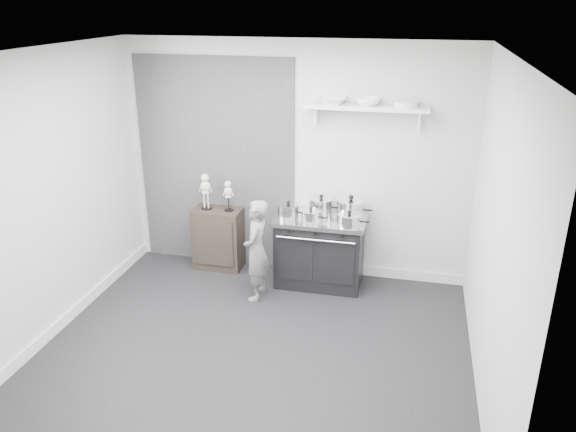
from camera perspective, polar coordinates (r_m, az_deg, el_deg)
name	(u,v)px	position (r m, az deg, el deg)	size (l,w,h in m)	color
ground	(253,350)	(5.44, -3.56, -13.47)	(4.00, 4.00, 0.00)	black
room_shell	(244,179)	(4.86, -4.52, 3.75)	(4.02, 3.62, 2.71)	beige
wall_shelf	(367,108)	(6.06, 7.99, 10.78)	(1.30, 0.26, 0.24)	silver
stove	(320,250)	(6.41, 3.25, -3.49)	(1.01, 0.63, 0.81)	black
side_cabinet	(218,238)	(6.85, -7.08, -2.27)	(0.58, 0.34, 0.75)	black
child	(256,250)	(6.04, -3.22, -3.49)	(0.41, 0.27, 1.13)	slate
pot_front_left	(288,211)	(6.20, 0.04, 0.53)	(0.32, 0.24, 0.20)	silver
pot_back_left	(321,206)	(6.34, 3.39, 1.05)	(0.36, 0.27, 0.22)	silver
pot_back_right	(351,208)	(6.27, 6.38, 0.81)	(0.40, 0.32, 0.25)	silver
pot_front_right	(349,220)	(6.03, 6.23, -0.38)	(0.34, 0.25, 0.18)	silver
pot_front_center	(311,216)	(6.12, 2.33, 0.01)	(0.29, 0.20, 0.16)	silver
skeleton_full	(206,189)	(6.67, -8.38, 2.75)	(0.14, 0.09, 0.50)	beige
skeleton_torso	(228,194)	(6.59, -6.08, 2.27)	(0.12, 0.08, 0.42)	beige
bowl_large	(332,100)	(6.09, 4.47, 11.64)	(0.32, 0.32, 0.08)	white
bowl_small	(367,102)	(6.04, 8.07, 11.44)	(0.26, 0.26, 0.08)	white
plate_stack	(406,104)	(6.02, 11.88, 11.06)	(0.25, 0.25, 0.06)	silver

